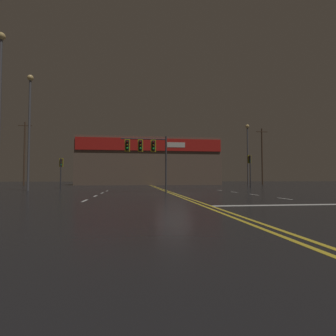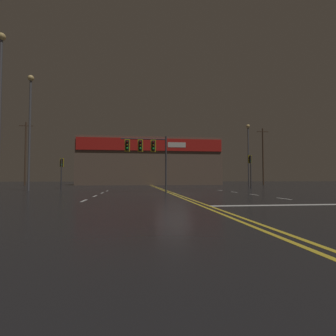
{
  "view_description": "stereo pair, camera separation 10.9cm",
  "coord_description": "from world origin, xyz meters",
  "px_view_note": "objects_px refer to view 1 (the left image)",
  "views": [
    {
      "loc": [
        -2.88,
        -18.74,
        1.06
      ],
      "look_at": [
        0.0,
        3.15,
        2.0
      ],
      "focal_mm": 28.0,
      "sensor_mm": 36.0,
      "label": 1
    },
    {
      "loc": [
        -2.77,
        -18.75,
        1.06
      ],
      "look_at": [
        0.0,
        3.15,
        2.0
      ],
      "focal_mm": 28.0,
      "sensor_mm": 36.0,
      "label": 2
    }
  ],
  "objects_px": {
    "traffic_signal_corner_northwest": "(61,166)",
    "streetlight_median_approach": "(0,93)",
    "traffic_signal_median": "(146,149)",
    "streetlight_near_right": "(248,147)",
    "streetlight_far_left": "(30,118)",
    "traffic_signal_corner_northeast": "(250,164)"
  },
  "relations": [
    {
      "from": "traffic_signal_median",
      "to": "traffic_signal_corner_northeast",
      "type": "xyz_separation_m",
      "value": [
        13.0,
        9.01,
        -0.59
      ]
    },
    {
      "from": "streetlight_near_right",
      "to": "traffic_signal_median",
      "type": "bearing_deg",
      "value": -134.22
    },
    {
      "from": "traffic_signal_corner_northwest",
      "to": "traffic_signal_median",
      "type": "bearing_deg",
      "value": -46.96
    },
    {
      "from": "streetlight_median_approach",
      "to": "traffic_signal_corner_northwest",
      "type": "bearing_deg",
      "value": 82.76
    },
    {
      "from": "traffic_signal_corner_northwest",
      "to": "streetlight_far_left",
      "type": "xyz_separation_m",
      "value": [
        -1.52,
        -5.2,
        4.27
      ]
    },
    {
      "from": "streetlight_median_approach",
      "to": "streetlight_far_left",
      "type": "relative_size",
      "value": 1.07
    },
    {
      "from": "traffic_signal_corner_northwest",
      "to": "streetlight_median_approach",
      "type": "bearing_deg",
      "value": -97.24
    },
    {
      "from": "traffic_signal_corner_northeast",
      "to": "traffic_signal_corner_northwest",
      "type": "xyz_separation_m",
      "value": [
        -22.09,
        0.72,
        -0.4
      ]
    },
    {
      "from": "traffic_signal_median",
      "to": "streetlight_far_left",
      "type": "bearing_deg",
      "value": 156.84
    },
    {
      "from": "streetlight_near_right",
      "to": "streetlight_median_approach",
      "type": "distance_m",
      "value": 32.21
    },
    {
      "from": "traffic_signal_corner_northeast",
      "to": "streetlight_median_approach",
      "type": "relative_size",
      "value": 0.34
    },
    {
      "from": "traffic_signal_median",
      "to": "traffic_signal_corner_northwest",
      "type": "distance_m",
      "value": 13.36
    },
    {
      "from": "traffic_signal_corner_northeast",
      "to": "traffic_signal_corner_northwest",
      "type": "height_order",
      "value": "traffic_signal_corner_northeast"
    },
    {
      "from": "streetlight_near_right",
      "to": "streetlight_far_left",
      "type": "xyz_separation_m",
      "value": [
        -26.86,
        -12.15,
        0.77
      ]
    },
    {
      "from": "traffic_signal_corner_northeast",
      "to": "traffic_signal_median",
      "type": "bearing_deg",
      "value": -145.26
    },
    {
      "from": "streetlight_median_approach",
      "to": "streetlight_near_right",
      "type": "bearing_deg",
      "value": 33.84
    },
    {
      "from": "traffic_signal_median",
      "to": "traffic_signal_corner_northwest",
      "type": "height_order",
      "value": "traffic_signal_median"
    },
    {
      "from": "traffic_signal_median",
      "to": "streetlight_median_approach",
      "type": "distance_m",
      "value": 11.19
    },
    {
      "from": "streetlight_far_left",
      "to": "traffic_signal_corner_northeast",
      "type": "bearing_deg",
      "value": 10.72
    },
    {
      "from": "traffic_signal_median",
      "to": "traffic_signal_corner_northwest",
      "type": "relative_size",
      "value": 1.33
    },
    {
      "from": "traffic_signal_corner_northwest",
      "to": "streetlight_near_right",
      "type": "bearing_deg",
      "value": 15.35
    },
    {
      "from": "streetlight_near_right",
      "to": "streetlight_median_approach",
      "type": "xyz_separation_m",
      "value": [
        -26.73,
        -17.92,
        1.2
      ]
    }
  ]
}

